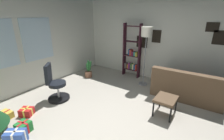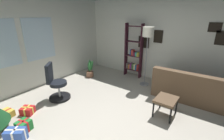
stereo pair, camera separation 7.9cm
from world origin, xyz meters
The scene contains 13 objects.
ground_plane centered at (0.00, 0.00, -0.05)m, with size 5.27×5.94×0.10m, color #ACA497.
wall_back_with_windows centered at (-0.02, 3.02, 1.33)m, with size 5.27×0.12×2.65m.
wall_right_with_frames centered at (2.69, 0.00, 1.33)m, with size 0.12×5.94×2.65m.
couch centered at (2.06, -1.04, 0.28)m, with size 1.69×1.78×0.82m.
footstool centered at (0.77, -0.71, 0.37)m, with size 0.51×0.43×0.43m.
gift_box_red centered at (-1.04, 1.84, 0.08)m, with size 0.32×0.34×0.17m.
gift_box_green centered at (-1.36, 1.35, 0.11)m, with size 0.28×0.28×0.22m.
gift_box_gold centered at (-1.42, 2.10, 0.08)m, with size 0.35×0.32×0.16m.
gift_box_blue centered at (-1.58, 1.18, 0.13)m, with size 0.36×0.39×0.26m.
office_chair centered at (-0.21, 1.87, 0.38)m, with size 0.59×0.59×0.99m.
bookshelf centered at (2.42, 1.04, 0.82)m, with size 0.18×0.64×1.87m.
floor_lamp centered at (1.99, 0.37, 1.52)m, with size 0.32×0.32×1.81m.
potted_plant centered at (1.48, 2.27, 0.23)m, with size 0.35×0.33×0.60m.
Camera 1 is at (-2.41, -1.47, 2.19)m, focal length 25.23 mm.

